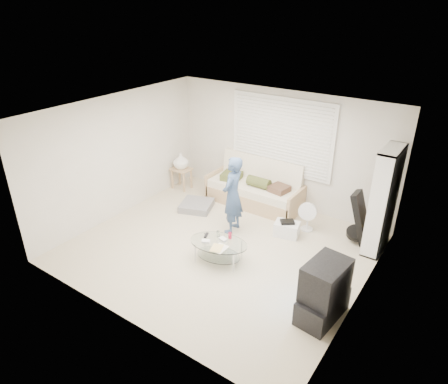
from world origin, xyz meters
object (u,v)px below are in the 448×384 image
Objects in this scene: futon_sofa at (255,190)px; coffee_table at (218,246)px; bookshelf at (383,201)px; tv_unit at (324,291)px.

futon_sofa is 2.30m from coffee_table.
bookshelf is 2.28m from tv_unit.
bookshelf is (2.70, -0.27, 0.63)m from futon_sofa.
tv_unit is at bearing -93.23° from bookshelf.
futon_sofa is at bearing 104.74° from coffee_table.
bookshelf is at bearing -5.69° from futon_sofa.
tv_unit is (2.58, -2.49, 0.11)m from futon_sofa.
bookshelf is 1.70× the size of coffee_table.
futon_sofa is 2.28× the size of tv_unit.
futon_sofa is at bearing 136.01° from tv_unit.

